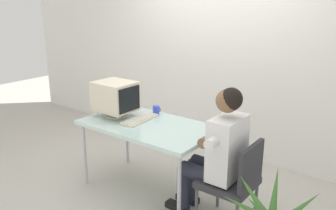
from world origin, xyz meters
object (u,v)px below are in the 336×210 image
(crt_monitor, at_px, (115,97))
(person_seated, at_px, (217,150))
(desk_mug, at_px, (156,110))
(keyboard, at_px, (140,119))
(desk, at_px, (148,128))
(office_chair, at_px, (234,179))

(crt_monitor, xyz_separation_m, person_seated, (1.28, -0.02, -0.27))
(person_seated, distance_m, desk_mug, 1.03)
(crt_monitor, height_order, keyboard, crt_monitor)
(crt_monitor, relative_size, keyboard, 0.92)
(desk, relative_size, keyboard, 3.00)
(crt_monitor, height_order, desk_mug, crt_monitor)
(person_seated, bearing_deg, crt_monitor, 179.13)
(crt_monitor, bearing_deg, person_seated, -0.87)
(desk_mug, bearing_deg, crt_monitor, -133.88)
(desk, height_order, office_chair, office_chair)
(desk, height_order, crt_monitor, crt_monitor)
(desk, xyz_separation_m, office_chair, (1.02, -0.04, -0.23))
(desk_mug, bearing_deg, desk, -66.32)
(office_chair, relative_size, desk_mug, 8.52)
(keyboard, relative_size, person_seated, 0.36)
(keyboard, bearing_deg, desk_mug, 88.33)
(crt_monitor, xyz_separation_m, office_chair, (1.46, -0.02, -0.50))
(desk, xyz_separation_m, person_seated, (0.84, -0.04, -0.00))
(crt_monitor, relative_size, desk_mug, 4.36)
(desk_mug, bearing_deg, office_chair, -16.40)
(crt_monitor, bearing_deg, keyboard, 9.19)
(desk, bearing_deg, person_seated, -2.93)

